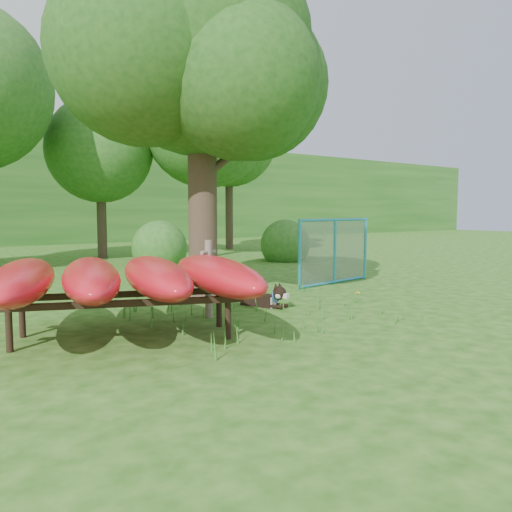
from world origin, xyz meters
TOP-DOWN VIEW (x-y plane):
  - ground at (0.00, 0.00)m, footprint 80.00×80.00m
  - oak_tree at (-0.01, 2.81)m, footprint 5.93×5.24m
  - wooden_post at (-0.77, 1.23)m, footprint 0.36×0.19m
  - kayak_rack at (-2.45, 0.75)m, footprint 4.03×4.36m
  - husky_dog at (0.59, 1.41)m, footprint 0.54×1.07m
  - fence_section at (3.81, 2.81)m, footprint 2.76×0.48m
  - wildflower_clump at (2.39, 0.76)m, footprint 0.09×0.09m
  - bg_tree_c at (1.50, 13.00)m, footprint 4.00×4.00m
  - bg_tree_d at (5.00, 11.00)m, footprint 4.80×4.80m
  - bg_tree_e at (8.00, 14.00)m, footprint 4.60×4.60m
  - shrub_right at (6.50, 8.00)m, footprint 1.80×1.80m
  - shrub_mid at (2.00, 9.00)m, footprint 1.80×1.80m

SIDE VIEW (x-z plane):
  - ground at x=0.00m, z-range 0.00..0.00m
  - shrub_right at x=6.50m, z-range -0.90..0.90m
  - shrub_mid at x=2.00m, z-range -0.90..0.90m
  - wildflower_clump at x=2.39m, z-range 0.06..0.26m
  - husky_dog at x=0.59m, z-range -0.07..0.42m
  - wooden_post at x=-0.77m, z-range 0.04..1.36m
  - fence_section at x=3.81m, z-range -0.54..2.17m
  - kayak_rack at x=-2.45m, z-range 0.30..1.44m
  - bg_tree_c at x=1.50m, z-range 1.05..7.17m
  - oak_tree at x=-0.01m, z-range 1.20..8.42m
  - bg_tree_d at x=5.00m, z-range 1.33..8.83m
  - bg_tree_e at x=8.00m, z-range 1.46..9.01m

